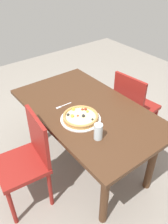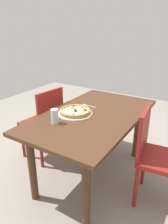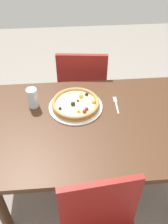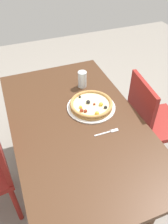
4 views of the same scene
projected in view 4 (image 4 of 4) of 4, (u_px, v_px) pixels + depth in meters
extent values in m
plane|color=gray|center=(78.00, 181.00, 2.03)|extent=(6.00, 6.00, 0.00)
cube|color=#472B19|center=(76.00, 123.00, 1.56)|extent=(1.48, 0.86, 0.04)
cylinder|color=#472B19|center=(27.00, 117.00, 2.14)|extent=(0.07, 0.07, 0.70)
cylinder|color=#472B19|center=(84.00, 103.00, 2.30)|extent=(0.07, 0.07, 0.70)
cylinder|color=#472B19|center=(151.00, 214.00, 1.46)|extent=(0.07, 0.07, 0.70)
cylinder|color=maroon|center=(16.00, 204.00, 1.65)|extent=(0.04, 0.04, 0.44)
cylinder|color=maroon|center=(5.00, 168.00, 1.87)|extent=(0.04, 0.04, 0.44)
cylinder|color=maroon|center=(159.00, 126.00, 2.24)|extent=(0.04, 0.04, 0.44)
cylinder|color=maroon|center=(126.00, 133.00, 2.18)|extent=(0.04, 0.04, 0.44)
cylinder|color=maroon|center=(142.00, 161.00, 1.93)|extent=(0.04, 0.04, 0.44)
cube|color=maroon|center=(156.00, 123.00, 1.93)|extent=(0.44, 0.44, 0.04)
cube|color=maroon|center=(141.00, 106.00, 1.74)|extent=(0.38, 0.07, 0.42)
cylinder|color=white|center=(91.00, 107.00, 1.65)|extent=(0.35, 0.35, 0.01)
cylinder|color=#B78447|center=(91.00, 106.00, 1.64)|extent=(0.30, 0.30, 0.02)
cylinder|color=beige|center=(91.00, 104.00, 1.64)|extent=(0.27, 0.27, 0.01)
torus|color=#B78447|center=(91.00, 103.00, 1.63)|extent=(0.31, 0.31, 0.02)
sphere|color=#262626|center=(106.00, 107.00, 1.59)|extent=(0.02, 0.02, 0.02)
sphere|color=gold|center=(101.00, 104.00, 1.62)|extent=(0.03, 0.03, 0.03)
sphere|color=maroon|center=(94.00, 104.00, 1.62)|extent=(0.02, 0.02, 0.02)
sphere|color=maroon|center=(86.00, 111.00, 1.56)|extent=(0.02, 0.02, 0.02)
sphere|color=gold|center=(81.00, 107.00, 1.60)|extent=(0.02, 0.02, 0.02)
sphere|color=#262626|center=(88.00, 102.00, 1.64)|extent=(0.03, 0.03, 0.03)
sphere|color=#262626|center=(80.00, 97.00, 1.69)|extent=(0.02, 0.02, 0.02)
sphere|color=gold|center=(97.00, 113.00, 1.55)|extent=(0.03, 0.03, 0.03)
sphere|color=maroon|center=(82.00, 110.00, 1.57)|extent=(0.03, 0.03, 0.03)
cube|color=silver|center=(102.00, 134.00, 1.46)|extent=(0.01, 0.11, 0.00)
cube|color=silver|center=(114.00, 130.00, 1.48)|extent=(0.02, 0.05, 0.00)
cylinder|color=silver|center=(82.00, 79.00, 1.81)|extent=(0.07, 0.07, 0.13)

